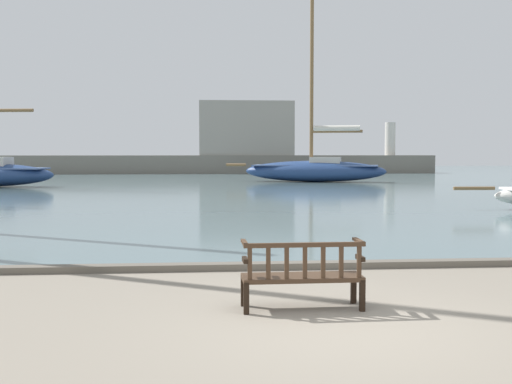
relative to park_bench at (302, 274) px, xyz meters
name	(u,v)px	position (x,y,z in m)	size (l,w,h in m)	color
ground_plane	(343,327)	(0.35, -0.91, -0.47)	(160.00, 160.00, 0.00)	gray
harbor_water	(221,178)	(0.35, 43.09, -0.43)	(100.00, 80.00, 0.08)	slate
quay_edge_kerb	(296,265)	(0.35, 2.94, -0.41)	(40.00, 0.30, 0.12)	#675F54
park_bench	(302,274)	(0.00, 0.00, 0.00)	(1.61, 0.55, 0.92)	black
sailboat_mid_port	(315,168)	(6.43, 34.48, 0.53)	(10.86, 5.14, 12.87)	navy
far_breakwater	(230,152)	(1.45, 52.14, 1.60)	(41.24, 2.40, 6.88)	slate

